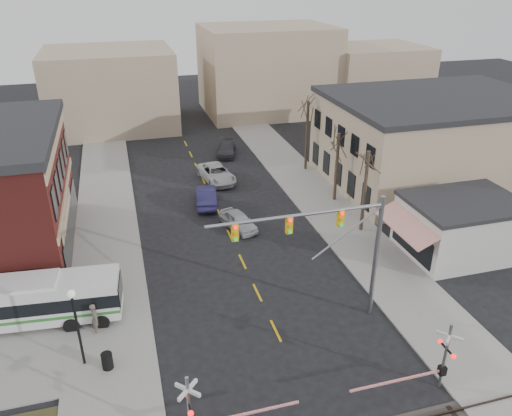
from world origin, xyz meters
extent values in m
plane|color=black|center=(0.00, 0.00, 0.00)|extent=(160.00, 160.00, 0.00)
cube|color=gray|center=(-9.50, 20.00, 0.06)|extent=(5.00, 60.00, 0.12)
cube|color=gray|center=(9.50, 20.00, 0.06)|extent=(5.00, 60.00, 0.12)
cube|color=tan|center=(-11.95, 16.00, 4.30)|extent=(0.10, 15.00, 0.50)
cube|color=tan|center=(-11.95, 16.00, 8.40)|extent=(0.10, 15.00, 0.70)
cube|color=black|center=(-11.95, 16.00, 1.80)|extent=(0.08, 13.00, 2.60)
cube|color=tan|center=(22.00, 20.00, 4.00)|extent=(20.00, 15.00, 8.00)
cube|color=#262628|center=(22.00, 20.00, 8.25)|extent=(20.30, 15.30, 0.50)
cube|color=beige|center=(16.00, 7.00, 2.00)|extent=(8.00, 6.00, 4.00)
cube|color=#262628|center=(16.00, 7.00, 4.15)|extent=(8.20, 6.20, 0.30)
cube|color=red|center=(11.20, 7.00, 3.00)|extent=(1.68, 6.00, 0.87)
cylinder|color=#382B21|center=(10.50, 12.00, 3.50)|extent=(0.28, 0.28, 6.75)
cylinder|color=#382B21|center=(10.80, 18.00, 3.27)|extent=(0.28, 0.28, 6.30)
cylinder|color=#382B21|center=(11.00, 26.00, 3.72)|extent=(0.28, 0.28, 7.20)
cube|color=silver|center=(-14.33, 6.67, 1.70)|extent=(11.58, 3.52, 2.50)
cube|color=black|center=(-14.33, 6.67, 1.85)|extent=(11.63, 3.56, 0.86)
cube|color=#287627|center=(-14.33, 6.67, 1.09)|extent=(11.63, 3.56, 0.19)
cylinder|color=black|center=(-14.33, 6.67, 0.48)|extent=(1.17, 2.55, 0.95)
cylinder|color=gray|center=(6.15, 2.09, 4.00)|extent=(0.28, 0.28, 8.00)
cylinder|color=gray|center=(1.11, 2.09, 7.50)|extent=(10.08, 0.20, 0.20)
cube|color=gold|center=(3.65, 2.09, 7.00)|extent=(0.35, 0.30, 1.00)
cube|color=gold|center=(0.65, 2.09, 7.00)|extent=(0.35, 0.30, 1.00)
cube|color=gold|center=(-2.35, 2.09, 7.00)|extent=(0.35, 0.30, 1.00)
cylinder|color=gray|center=(-6.03, -4.36, 2.00)|extent=(0.16, 0.16, 4.00)
cube|color=silver|center=(-6.03, -4.36, 3.30)|extent=(1.00, 1.00, 0.18)
cube|color=silver|center=(-6.03, -4.36, 3.30)|extent=(1.00, 1.00, 0.18)
sphere|color=#FF0C0C|center=(-6.03, -4.91, 2.50)|extent=(0.26, 0.26, 0.26)
sphere|color=#FF0C0C|center=(-6.03, -3.81, 2.50)|extent=(0.26, 0.26, 0.26)
cube|color=#FF0C0C|center=(-3.43, -4.36, 1.10)|extent=(5.00, 0.10, 0.10)
cylinder|color=gray|center=(6.76, -4.42, 2.00)|extent=(0.16, 0.16, 4.00)
cube|color=silver|center=(6.76, -4.42, 3.30)|extent=(1.00, 1.00, 0.18)
cube|color=silver|center=(6.76, -4.42, 3.30)|extent=(1.00, 1.00, 0.18)
sphere|color=#FF0C0C|center=(6.76, -4.97, 2.50)|extent=(0.26, 0.26, 0.26)
sphere|color=#FF0C0C|center=(6.76, -3.87, 2.50)|extent=(0.26, 0.26, 0.26)
cube|color=black|center=(6.76, -4.42, 1.10)|extent=(0.35, 0.35, 0.50)
cube|color=#FF0C0C|center=(4.16, -4.42, 1.10)|extent=(5.00, 0.10, 0.10)
cylinder|color=black|center=(-10.84, 2.16, 2.32)|extent=(0.14, 0.14, 4.41)
sphere|color=silver|center=(-10.84, 2.16, 4.68)|extent=(0.44, 0.44, 0.44)
cylinder|color=black|center=(-9.61, 1.46, 0.59)|extent=(0.60, 0.60, 0.94)
imported|color=#AAAAAF|center=(0.96, 15.07, 0.71)|extent=(2.82, 4.50, 1.43)
imported|color=#1D1A41|center=(-0.72, 20.27, 0.82)|extent=(2.46, 5.16, 1.63)
imported|color=silver|center=(1.29, 25.47, 0.78)|extent=(3.46, 5.96, 1.56)
imported|color=#3C3B40|center=(3.96, 32.86, 0.70)|extent=(3.23, 5.20, 1.40)
imported|color=#5C524A|center=(-10.19, 4.72, 1.08)|extent=(0.51, 0.73, 1.92)
imported|color=#303954|center=(-10.70, 6.53, 0.93)|extent=(0.96, 1.00, 1.62)
camera|label=1|loc=(-7.48, -20.21, 19.53)|focal=35.00mm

